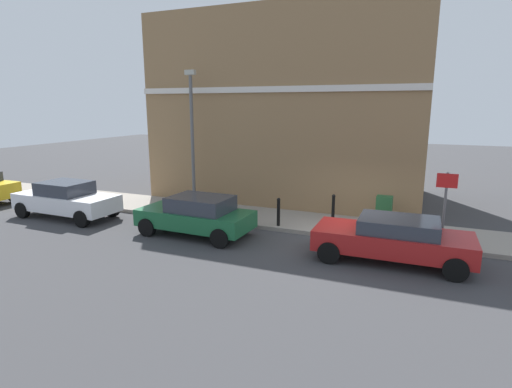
{
  "coord_description": "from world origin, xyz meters",
  "views": [
    {
      "loc": [
        -12.61,
        -1.99,
        4.43
      ],
      "look_at": [
        1.09,
        3.78,
        1.2
      ],
      "focal_mm": 28.56,
      "sensor_mm": 36.0,
      "label": 1
    }
  ],
  "objects": [
    {
      "name": "utility_cabinet",
      "position": [
        2.13,
        -0.74,
        0.68
      ],
      "size": [
        0.46,
        0.61,
        1.15
      ],
      "color": "#1E4C28",
      "rests_on": "sidewalk"
    },
    {
      "name": "corner_building",
      "position": [
        6.76,
        4.1,
        4.22
      ],
      "size": [
        7.21,
        12.19,
        8.45
      ],
      "color": "olive",
      "rests_on": "ground"
    },
    {
      "name": "ground",
      "position": [
        0.0,
        0.0,
        0.0
      ],
      "size": [
        80.0,
        80.0,
        0.0
      ],
      "primitive_type": "plane",
      "color": "#38383A"
    },
    {
      "name": "bollard_far_kerb",
      "position": [
        0.84,
        2.79,
        0.7
      ],
      "size": [
        0.14,
        0.14,
        1.04
      ],
      "color": "black",
      "rests_on": "sidewalk"
    },
    {
      "name": "car_red",
      "position": [
        -0.81,
        -1.3,
        0.71
      ],
      "size": [
        1.9,
        4.4,
        1.31
      ],
      "rotation": [
        0.0,
        0.0,
        1.58
      ],
      "color": "maroon",
      "rests_on": "ground"
    },
    {
      "name": "lamppost",
      "position": [
        2.32,
        7.23,
        3.3
      ],
      "size": [
        0.2,
        0.44,
        5.72
      ],
      "color": "#59595B",
      "rests_on": "sidewalk"
    },
    {
      "name": "car_white",
      "position": [
        -0.87,
        11.25,
        0.75
      ],
      "size": [
        1.85,
        4.33,
        1.46
      ],
      "rotation": [
        0.0,
        0.0,
        1.56
      ],
      "color": "silver",
      "rests_on": "ground"
    },
    {
      "name": "street_sign",
      "position": [
        0.9,
        -2.63,
        1.66
      ],
      "size": [
        0.08,
        0.6,
        2.3
      ],
      "color": "#59595B",
      "rests_on": "sidewalk"
    },
    {
      "name": "bollard_near_cabinet",
      "position": [
        2.23,
        1.1,
        0.7
      ],
      "size": [
        0.14,
        0.14,
        1.04
      ],
      "color": "black",
      "rests_on": "sidewalk"
    },
    {
      "name": "sidewalk",
      "position": [
        1.9,
        6.0,
        0.07
      ],
      "size": [
        2.61,
        30.0,
        0.15
      ],
      "primitive_type": "cube",
      "color": "gray",
      "rests_on": "ground"
    },
    {
      "name": "car_green",
      "position": [
        -0.85,
        5.2,
        0.73
      ],
      "size": [
        1.95,
        4.04,
        1.4
      ],
      "rotation": [
        0.0,
        0.0,
        1.54
      ],
      "color": "#195933",
      "rests_on": "ground"
    }
  ]
}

